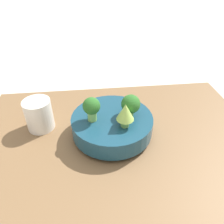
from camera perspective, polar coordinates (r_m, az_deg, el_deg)
The scene contains 7 objects.
ground_plane at distance 0.75m, azimuth 1.80°, elevation -8.90°, with size 6.00×6.00×0.00m, color beige.
table at distance 0.73m, azimuth 1.83°, elevation -7.63°, with size 0.91×0.63×0.05m.
bowl at distance 0.69m, azimuth 0.00°, elevation -3.29°, with size 0.26×0.26×0.07m.
romanesco_piece_near at distance 0.62m, azimuth 3.50°, elevation -0.27°, with size 0.05×0.05×0.08m.
broccoli_floret_right at distance 0.67m, azimuth 4.91°, elevation 1.99°, with size 0.06×0.06×0.07m.
broccoli_floret_left at distance 0.64m, azimuth -5.37°, elevation 1.20°, with size 0.05×0.05×0.08m.
cup at distance 0.75m, azimuth -18.54°, elevation -0.66°, with size 0.09×0.09×0.10m.
Camera 1 is at (-0.08, -0.52, 0.53)m, focal length 35.00 mm.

